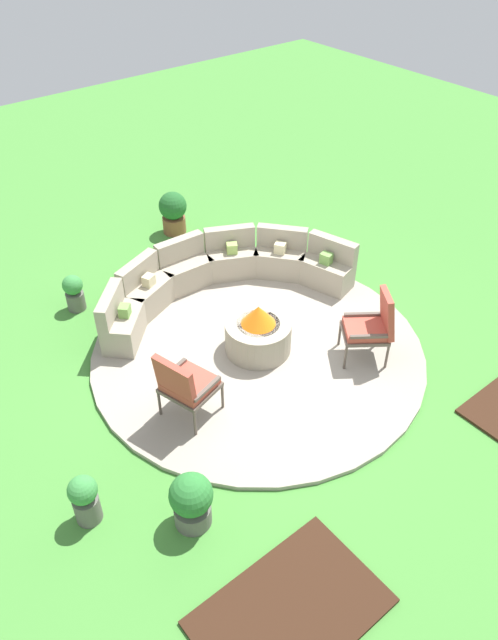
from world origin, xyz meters
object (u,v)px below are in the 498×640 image
potted_plant_0 (173,211)px  potted_plant_2 (85,499)px  lounge_chair_front_right (373,325)px  potted_plant_1 (192,500)px  fire_pit (258,333)px  curved_stone_bench (218,276)px  lounge_chair_front_left (185,384)px  potted_plant_3 (74,292)px

potted_plant_0 → potted_plant_2: bearing=-132.0°
lounge_chair_front_right → potted_plant_1: (-3.32, -0.58, -0.24)m
lounge_chair_front_right → potted_plant_2: lounge_chair_front_right is taller
fire_pit → potted_plant_0: bearing=75.3°
curved_stone_bench → potted_plant_0: curved_stone_bench is taller
curved_stone_bench → potted_plant_1: (-2.60, -3.05, -0.01)m
fire_pit → lounge_chair_front_right: size_ratio=0.86×
potted_plant_1 → lounge_chair_front_left: bearing=58.0°
potted_plant_0 → potted_plant_2: (-3.97, -4.41, -0.08)m
potted_plant_2 → potted_plant_3: 3.75m
potted_plant_0 → potted_plant_3: size_ratio=1.32×
fire_pit → lounge_chair_front_left: bearing=-164.6°
fire_pit → potted_plant_3: 2.93m
curved_stone_bench → potted_plant_0: (0.55, 2.08, 0.05)m
fire_pit → potted_plant_1: size_ratio=1.33×
potted_plant_0 → potted_plant_3: (-2.43, -0.99, -0.11)m
potted_plant_0 → potted_plant_2: 5.94m
lounge_chair_front_left → potted_plant_0: 4.57m
potted_plant_1 → potted_plant_3: size_ratio=1.17×
lounge_chair_front_left → lounge_chair_front_right: (2.55, -0.65, 0.01)m
curved_stone_bench → potted_plant_0: size_ratio=5.05×
lounge_chair_front_left → potted_plant_1: size_ratio=1.47×
curved_stone_bench → potted_plant_0: bearing=75.3°
potted_plant_0 → lounge_chair_front_left: bearing=-121.3°
fire_pit → curved_stone_bench: 1.46m
lounge_chair_front_right → potted_plant_3: (-2.61, 3.56, -0.29)m
lounge_chair_front_right → potted_plant_2: (-4.15, 0.14, -0.27)m
lounge_chair_front_left → potted_plant_2: (-1.60, -0.51, -0.26)m
potted_plant_0 → potted_plant_1: potted_plant_0 is taller
fire_pit → potted_plant_0: 3.62m
fire_pit → potted_plant_1: (-2.23, -1.63, 0.01)m
potted_plant_1 → fire_pit: bearing=36.2°
potted_plant_2 → potted_plant_0: bearing=48.0°
potted_plant_0 → fire_pit: bearing=-104.7°
potted_plant_0 → potted_plant_3: potted_plant_0 is taller
potted_plant_0 → potted_plant_3: 2.63m
fire_pit → potted_plant_3: fire_pit is taller
fire_pit → lounge_chair_front_right: lounge_chair_front_right is taller
curved_stone_bench → lounge_chair_front_left: bearing=-135.1°
fire_pit → lounge_chair_front_right: 1.54m
lounge_chair_front_right → potted_plant_0: size_ratio=1.36×
lounge_chair_front_right → potted_plant_0: 4.56m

